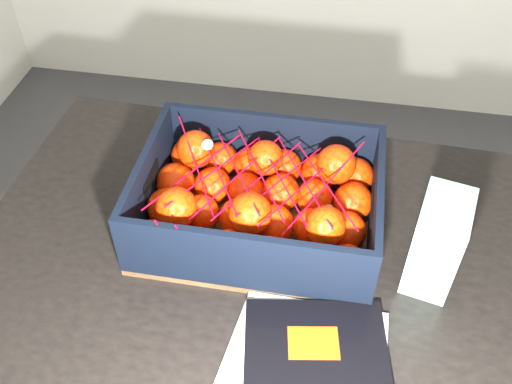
# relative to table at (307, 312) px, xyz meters

# --- Properties ---
(table) EXTENTS (1.23, 0.85, 0.75)m
(table) POSITION_rel_table_xyz_m (0.00, 0.00, 0.00)
(table) COLOR black
(table) RESTS_ON ground
(produce_crate) EXTENTS (0.41, 0.31, 0.13)m
(produce_crate) POSITION_rel_table_xyz_m (-0.11, 0.11, 0.14)
(produce_crate) COLOR brown
(produce_crate) RESTS_ON table
(clementine_heap) EXTENTS (0.39, 0.29, 0.12)m
(clementine_heap) POSITION_rel_table_xyz_m (-0.10, 0.11, 0.16)
(clementine_heap) COLOR #FF2C05
(clementine_heap) RESTS_ON produce_crate
(mesh_net) EXTENTS (0.34, 0.27, 0.09)m
(mesh_net) POSITION_rel_table_xyz_m (-0.11, 0.10, 0.22)
(mesh_net) COLOR red
(mesh_net) RESTS_ON clementine_heap
(retail_carton) EXTENTS (0.10, 0.12, 0.16)m
(retail_carton) POSITION_rel_table_xyz_m (0.19, 0.04, 0.18)
(retail_carton) COLOR silver
(retail_carton) RESTS_ON table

